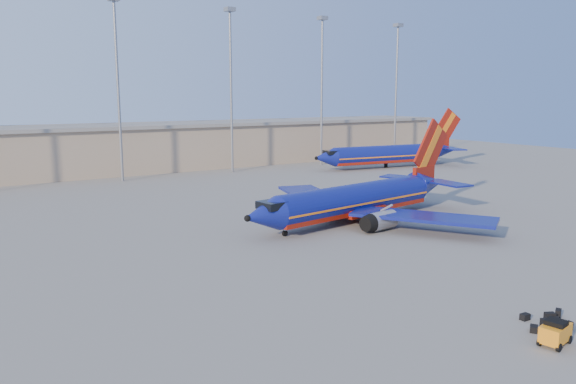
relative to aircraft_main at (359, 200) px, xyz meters
name	(u,v)px	position (x,y,z in m)	size (l,w,h in m)	color
ground	(316,235)	(-7.86, -2.72, -2.32)	(220.00, 220.00, 0.00)	slate
terminal_building	(180,145)	(2.14, 55.28, 2.00)	(122.00, 16.00, 8.50)	tan
light_mast_row	(177,72)	(-2.86, 43.28, 15.24)	(101.60, 1.60, 28.65)	gray
aircraft_main	(359,200)	(0.00, 0.00, 0.00)	(31.96, 30.56, 10.85)	navy
aircraft_second	(390,154)	(35.30, 32.22, 0.25)	(32.97, 12.76, 11.20)	navy
baggage_tug	(555,332)	(-11.52, -30.06, -1.58)	(2.15, 1.53, 1.42)	orange
luggage_pile	(548,320)	(-9.18, -28.18, -2.09)	(3.99, 2.71, 0.54)	black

